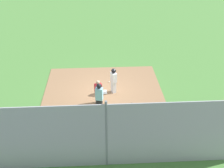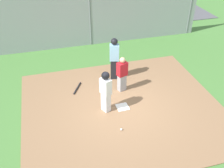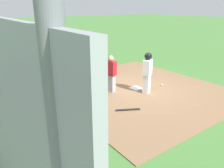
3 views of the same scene
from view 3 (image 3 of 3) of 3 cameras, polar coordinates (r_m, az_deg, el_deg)
name	(u,v)px [view 3 (image 3 of 3)]	position (r m, az deg, el deg)	size (l,w,h in m)	color
ground_plane	(136,89)	(9.33, 6.18, -1.26)	(140.00, 140.00, 0.00)	#477A38
dirt_infield	(136,89)	(9.32, 6.18, -1.17)	(7.20, 6.40, 0.03)	#896647
home_plate	(136,88)	(9.31, 6.19, -1.03)	(0.44, 0.44, 0.02)	white
catcher	(111,74)	(8.66, -0.28, 2.69)	(0.44, 0.37, 1.47)	#9E9EA3
umpire	(91,72)	(8.06, -5.50, 3.05)	(0.43, 0.35, 1.85)	black
runner	(147,71)	(8.59, 9.13, 3.45)	(0.40, 0.45, 1.61)	silver
baseball_bat	(128,110)	(7.34, 4.10, -6.60)	(0.06, 0.06, 0.81)	black
baseball	(162,85)	(9.81, 12.73, -0.17)	(0.07, 0.07, 0.07)	white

